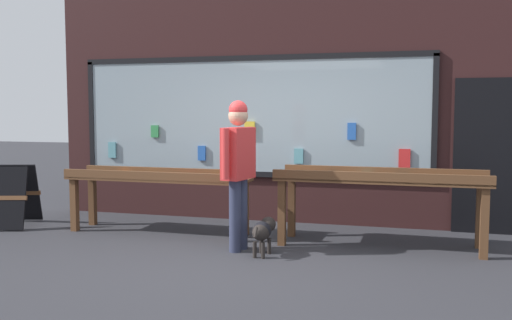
{
  "coord_description": "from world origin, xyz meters",
  "views": [
    {
      "loc": [
        1.89,
        -5.92,
        1.66
      ],
      "look_at": [
        -0.04,
        0.9,
        1.05
      ],
      "focal_mm": 40.0,
      "sensor_mm": 36.0,
      "label": 1
    }
  ],
  "objects_px": {
    "small_dog": "(263,231)",
    "sandwich_board_sign": "(13,195)",
    "display_table_left": "(158,182)",
    "display_table_right": "(380,185)",
    "person_browsing": "(238,162)"
  },
  "relations": [
    {
      "from": "small_dog",
      "to": "sandwich_board_sign",
      "type": "xyz_separation_m",
      "value": [
        -3.91,
        0.63,
        0.16
      ]
    },
    {
      "from": "display_table_left",
      "to": "sandwich_board_sign",
      "type": "xyz_separation_m",
      "value": [
        -2.22,
        -0.15,
        -0.25
      ]
    },
    {
      "from": "display_table_left",
      "to": "display_table_right",
      "type": "bearing_deg",
      "value": 0.03
    },
    {
      "from": "display_table_right",
      "to": "sandwich_board_sign",
      "type": "height_order",
      "value": "display_table_right"
    },
    {
      "from": "small_dog",
      "to": "display_table_left",
      "type": "bearing_deg",
      "value": 68.67
    },
    {
      "from": "display_table_right",
      "to": "small_dog",
      "type": "distance_m",
      "value": 1.56
    },
    {
      "from": "display_table_left",
      "to": "display_table_right",
      "type": "xyz_separation_m",
      "value": [
        2.95,
        0.0,
        0.07
      ]
    },
    {
      "from": "display_table_right",
      "to": "small_dog",
      "type": "xyz_separation_m",
      "value": [
        -1.26,
        -0.79,
        -0.48
      ]
    },
    {
      "from": "person_browsing",
      "to": "sandwich_board_sign",
      "type": "bearing_deg",
      "value": 93.14
    },
    {
      "from": "display_table_left",
      "to": "person_browsing",
      "type": "relative_size",
      "value": 1.42
    },
    {
      "from": "person_browsing",
      "to": "small_dog",
      "type": "distance_m",
      "value": 0.86
    },
    {
      "from": "display_table_right",
      "to": "person_browsing",
      "type": "bearing_deg",
      "value": -158.0
    },
    {
      "from": "display_table_left",
      "to": "person_browsing",
      "type": "distance_m",
      "value": 1.54
    },
    {
      "from": "display_table_left",
      "to": "person_browsing",
      "type": "height_order",
      "value": "person_browsing"
    },
    {
      "from": "person_browsing",
      "to": "small_dog",
      "type": "bearing_deg",
      "value": -101.12
    }
  ]
}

